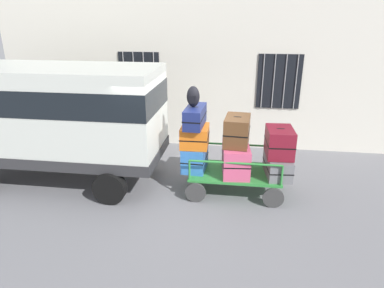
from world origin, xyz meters
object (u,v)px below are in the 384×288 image
Objects in this scene: suitcase_center_middle at (279,142)px; suitcase_left_middle at (195,136)px; backpack at (193,97)px; suitcase_center_bottom at (278,166)px; suitcase_left_bottom at (195,158)px; van at (57,113)px; suitcase_left_top at (195,117)px; suitcase_midleft_bottom at (236,159)px; luggage_cart at (235,175)px; suitcase_midleft_middle at (237,131)px.

suitcase_left_middle is at bearing -179.05° from suitcase_center_middle.
suitcase_center_bottom is at bearing -1.24° from backpack.
suitcase_left_middle reaches higher than suitcase_left_bottom.
backpack is at bearing 178.76° from suitcase_center_bottom.
van is 6.94× the size of suitcase_left_middle.
suitcase_left_middle is at bearing 178.76° from suitcase_center_bottom.
suitcase_midleft_bottom is at bearing -3.02° from suitcase_left_top.
suitcase_left_bottom is at bearing -179.36° from suitcase_center_middle.
luggage_cart is 2.99× the size of suitcase_left_middle.
suitcase_left_bottom is (-0.90, 0.01, 0.37)m from luggage_cart.
luggage_cart is 1.26m from suitcase_left_middle.
suitcase_midleft_bottom is at bearing -1.95° from backpack.
suitcase_center_bottom is 2.34m from backpack.
suitcase_left_bottom is 0.51m from suitcase_left_middle.
suitcase_midleft_middle is 1.00× the size of suitcase_center_middle.
van is 4.29m from luggage_cart.
suitcase_midleft_bottom reaches higher than suitcase_center_bottom.
suitcase_left_top reaches higher than suitcase_center_bottom.
suitcase_midleft_bottom is at bearing 179.50° from suitcase_center_bottom.
suitcase_midleft_bottom reaches higher than luggage_cart.
luggage_cart is at bearing -178.03° from suitcase_center_middle.
backpack is (-0.94, -0.01, 0.71)m from suitcase_midleft_middle.
suitcase_midleft_middle is 0.86× the size of suitcase_center_bottom.
van is 3.19m from suitcase_left_top.
suitcase_midleft_middle is (4.09, -0.06, -0.23)m from van.
suitcase_left_middle reaches higher than suitcase_center_bottom.
suitcase_left_bottom is 0.92× the size of suitcase_midleft_middle.
suitcase_left_middle is 0.83× the size of suitcase_midleft_middle.
suitcase_center_bottom is (0.90, -0.01, -0.10)m from suitcase_midleft_bottom.
backpack reaches higher than suitcase_center_middle.
backpack reaches higher than suitcase_left_bottom.
suitcase_left_top is 2.17× the size of backpack.
van reaches higher than suitcase_midleft_middle.
suitcase_left_middle is at bearing -90.00° from suitcase_left_bottom.
suitcase_center_middle is at bearing 90.00° from suitcase_center_bottom.
suitcase_midleft_middle is at bearing -0.15° from suitcase_left_top.
suitcase_left_top is at bearing 179.85° from suitcase_midleft_middle.
van is at bearing 178.85° from suitcase_left_bottom.
suitcase_center_bottom is at bearing -3.38° from suitcase_midleft_middle.
suitcase_center_middle is at bearing 3.87° from suitcase_midleft_bottom.
van reaches higher than backpack.
van is 4.95× the size of suitcase_center_bottom.
suitcase_midleft_bottom is 0.63m from suitcase_midleft_middle.
suitcase_left_bottom reaches higher than suitcase_center_bottom.
suitcase_left_middle is 1.90m from suitcase_center_bottom.
luggage_cart is 0.98m from suitcase_left_bottom.
van is at bearing 178.97° from suitcase_left_top.
suitcase_left_top is at bearing -179.57° from suitcase_center_middle.
suitcase_left_top is 1.87m from suitcase_center_middle.
luggage_cart is at bearing 90.00° from suitcase_midleft_bottom.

